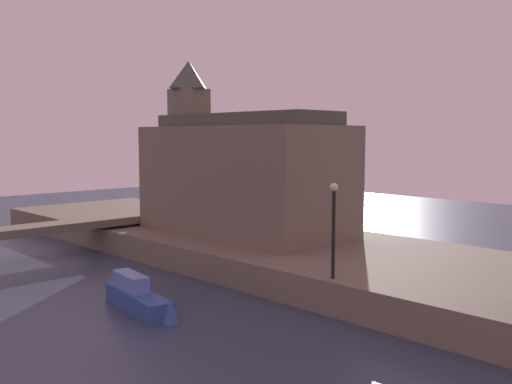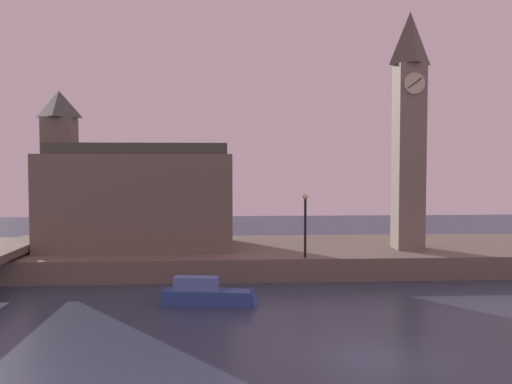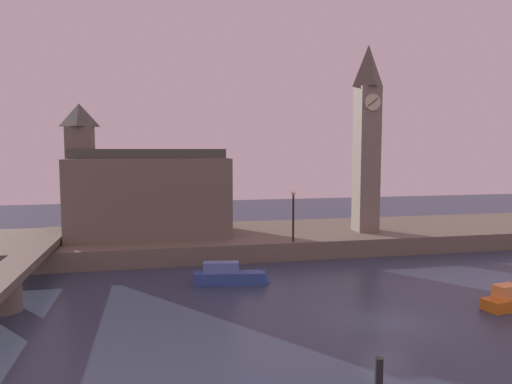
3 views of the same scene
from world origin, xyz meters
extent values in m
cube|color=#6B6051|center=(0.00, 20.00, 0.75)|extent=(70.00, 12.00, 1.50)
cube|color=#6B6051|center=(-12.09, 19.98, 4.86)|extent=(13.43, 6.92, 6.73)
cube|color=#6B6051|center=(-17.74, 19.98, 6.19)|extent=(2.14, 2.14, 9.38)
pyramid|color=#474C42|center=(-17.74, 19.98, 11.84)|extent=(2.36, 2.36, 1.92)
cube|color=#42473D|center=(-12.09, 19.98, 8.63)|extent=(12.76, 4.15, 0.80)
cube|color=#6B6051|center=(-19.97, 8.00, 1.94)|extent=(2.06, 28.00, 0.50)
cylinder|color=black|center=(-0.72, 14.61, 3.39)|extent=(0.16, 0.16, 3.78)
sphere|color=#F2E099|center=(-0.72, 14.61, 5.46)|extent=(0.36, 0.36, 0.36)
cube|color=#2D4C93|center=(-6.88, 8.73, 0.40)|extent=(4.86, 1.76, 0.80)
cube|color=#5B7AC1|center=(-7.45, 8.73, 1.17)|extent=(2.44, 1.09, 0.73)
cone|color=#2D4C93|center=(-4.51, 8.73, 0.44)|extent=(1.12, 1.12, 1.19)
camera|label=1|loc=(14.40, -4.67, 7.62)|focal=40.27mm
camera|label=2|loc=(-5.99, -20.48, 7.49)|focal=38.67mm
camera|label=3|loc=(-11.59, -22.07, 9.06)|focal=33.29mm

